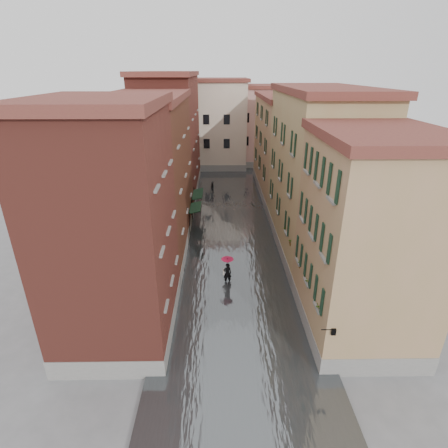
{
  "coord_description": "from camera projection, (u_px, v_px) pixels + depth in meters",
  "views": [
    {
      "loc": [
        -1.15,
        -19.31,
        14.62
      ],
      "look_at": [
        -0.78,
        6.97,
        3.0
      ],
      "focal_mm": 28.0,
      "sensor_mm": 36.0,
      "label": 1
    }
  ],
  "objects": [
    {
      "name": "pedestrian_far",
      "position": [
        213.0,
        188.0,
        44.83
      ],
      "size": [
        0.91,
        0.83,
        1.52
      ],
      "primitive_type": "imported",
      "rotation": [
        0.0,
        0.0,
        0.43
      ],
      "color": "black",
      "rests_on": "ground"
    },
    {
      "name": "window_planters",
      "position": [
        301.0,
        257.0,
        22.61
      ],
      "size": [
        0.59,
        10.66,
        0.84
      ],
      "color": "#9E3933",
      "rests_on": "ground"
    },
    {
      "name": "wall_lantern",
      "position": [
        333.0,
        331.0,
        16.94
      ],
      "size": [
        0.71,
        0.22,
        0.35
      ],
      "color": "black",
      "rests_on": "ground"
    },
    {
      "name": "building_end_pink",
      "position": [
        262.0,
        127.0,
        57.82
      ],
      "size": [
        10.0,
        9.0,
        12.0
      ],
      "primitive_type": "cube",
      "color": "tan",
      "rests_on": "ground"
    },
    {
      "name": "building_right_far",
      "position": [
        285.0,
        148.0,
        43.31
      ],
      "size": [
        6.0,
        16.0,
        11.5
      ],
      "primitive_type": "cube",
      "color": "#967B4D",
      "rests_on": "ground"
    },
    {
      "name": "building_end_cream",
      "position": [
        207.0,
        126.0,
        55.68
      ],
      "size": [
        12.0,
        9.0,
        13.0
      ],
      "primitive_type": "cube",
      "color": "beige",
      "rests_on": "ground"
    },
    {
      "name": "awning_far",
      "position": [
        197.0,
        195.0,
        37.14
      ],
      "size": [
        1.09,
        3.35,
        2.8
      ],
      "color": "#15301D",
      "rests_on": "ground"
    },
    {
      "name": "pedestrian_main",
      "position": [
        227.0,
        269.0,
        25.63
      ],
      "size": [
        0.93,
        0.93,
        2.06
      ],
      "color": "black",
      "rests_on": "ground"
    },
    {
      "name": "awning_near",
      "position": [
        195.0,
        208.0,
        33.53
      ],
      "size": [
        1.09,
        2.8,
        2.8
      ],
      "color": "#15301D",
      "rests_on": "ground"
    },
    {
      "name": "building_left_near",
      "position": [
        112.0,
        232.0,
        19.04
      ],
      "size": [
        6.0,
        8.0,
        13.0
      ],
      "primitive_type": "cube",
      "color": "brown",
      "rests_on": "ground"
    },
    {
      "name": "building_left_far",
      "position": [
        171.0,
        138.0,
        42.62
      ],
      "size": [
        6.0,
        16.0,
        14.0
      ],
      "primitive_type": "cube",
      "color": "brown",
      "rests_on": "ground"
    },
    {
      "name": "building_right_near",
      "position": [
        365.0,
        243.0,
        19.53
      ],
      "size": [
        6.0,
        8.0,
        11.5
      ],
      "primitive_type": "cube",
      "color": "#967B4D",
      "rests_on": "ground"
    },
    {
      "name": "building_left_mid",
      "position": [
        149.0,
        179.0,
        29.2
      ],
      "size": [
        6.0,
        14.0,
        12.5
      ],
      "primitive_type": "cube",
      "color": "#592A1C",
      "rests_on": "ground"
    },
    {
      "name": "ground",
      "position": [
        237.0,
        306.0,
        23.59
      ],
      "size": [
        120.0,
        120.0,
        0.0
      ],
      "primitive_type": "plane",
      "color": "slate",
      "rests_on": "ground"
    },
    {
      "name": "building_right_mid",
      "position": [
        316.0,
        176.0,
        29.28
      ],
      "size": [
        6.0,
        14.0,
        13.0
      ],
      "primitive_type": "cube",
      "color": "tan",
      "rests_on": "ground"
    },
    {
      "name": "floodwater",
      "position": [
        231.0,
        226.0,
        35.44
      ],
      "size": [
        10.0,
        60.0,
        0.2
      ],
      "primitive_type": "cube",
      "color": "#464A4D",
      "rests_on": "ground"
    }
  ]
}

